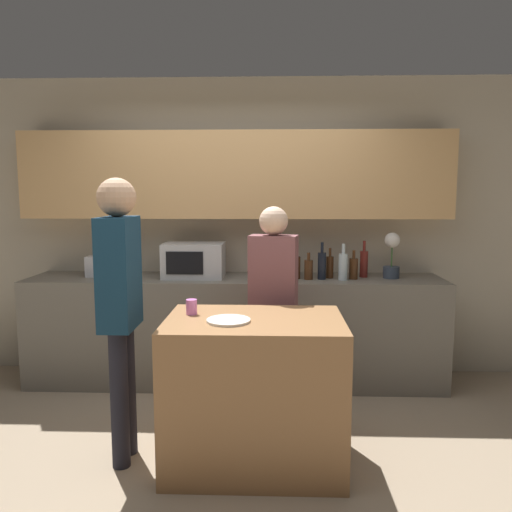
% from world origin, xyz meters
% --- Properties ---
extents(ground_plane, '(14.00, 14.00, 0.00)m').
position_xyz_m(ground_plane, '(0.00, 0.00, 0.00)').
color(ground_plane, gray).
extents(back_wall, '(6.40, 0.40, 2.70)m').
position_xyz_m(back_wall, '(0.00, 1.66, 1.54)').
color(back_wall, '#B2A893').
rests_on(back_wall, ground_plane).
extents(back_counter, '(3.60, 0.62, 0.94)m').
position_xyz_m(back_counter, '(0.00, 1.39, 0.47)').
color(back_counter, '#6B665B').
rests_on(back_counter, ground_plane).
extents(kitchen_island, '(1.08, 0.73, 0.92)m').
position_xyz_m(kitchen_island, '(0.22, 0.05, 0.46)').
color(kitchen_island, '#996B42').
rests_on(kitchen_island, ground_plane).
extents(microwave, '(0.52, 0.39, 0.30)m').
position_xyz_m(microwave, '(-0.36, 1.41, 1.09)').
color(microwave, '#B7BABC').
rests_on(microwave, back_counter).
extents(toaster, '(0.26, 0.16, 0.18)m').
position_xyz_m(toaster, '(-1.17, 1.41, 1.03)').
color(toaster, silver).
rests_on(toaster, back_counter).
extents(potted_plant, '(0.14, 0.14, 0.40)m').
position_xyz_m(potted_plant, '(1.36, 1.41, 1.14)').
color(potted_plant, '#333D4C').
rests_on(potted_plant, back_counter).
extents(bottle_0, '(0.09, 0.09, 0.33)m').
position_xyz_m(bottle_0, '(0.45, 1.45, 1.07)').
color(bottle_0, '#472814').
rests_on(bottle_0, back_counter).
extents(bottle_1, '(0.09, 0.09, 0.26)m').
position_xyz_m(bottle_1, '(0.53, 1.36, 1.04)').
color(bottle_1, '#472814').
rests_on(bottle_1, back_counter).
extents(bottle_2, '(0.07, 0.07, 0.23)m').
position_xyz_m(bottle_2, '(0.63, 1.32, 1.03)').
color(bottle_2, '#472814').
rests_on(bottle_2, back_counter).
extents(bottle_3, '(0.07, 0.07, 0.32)m').
position_xyz_m(bottle_3, '(0.75, 1.32, 1.06)').
color(bottle_3, black).
rests_on(bottle_3, back_counter).
extents(bottle_4, '(0.06, 0.06, 0.26)m').
position_xyz_m(bottle_4, '(0.82, 1.40, 1.04)').
color(bottle_4, '#472814').
rests_on(bottle_4, back_counter).
extents(bottle_5, '(0.08, 0.08, 0.31)m').
position_xyz_m(bottle_5, '(0.92, 1.29, 1.06)').
color(bottle_5, silver).
rests_on(bottle_5, back_counter).
extents(bottle_6, '(0.07, 0.07, 0.25)m').
position_xyz_m(bottle_6, '(1.02, 1.34, 1.03)').
color(bottle_6, '#472814').
rests_on(bottle_6, back_counter).
extents(bottle_7, '(0.07, 0.07, 0.32)m').
position_xyz_m(bottle_7, '(1.13, 1.45, 1.06)').
color(bottle_7, maroon).
rests_on(bottle_7, back_counter).
extents(plate_on_island, '(0.26, 0.26, 0.01)m').
position_xyz_m(plate_on_island, '(0.07, -0.03, 0.93)').
color(plate_on_island, white).
rests_on(plate_on_island, kitchen_island).
extents(cup_0, '(0.07, 0.07, 0.09)m').
position_xyz_m(cup_0, '(-0.18, 0.14, 0.96)').
color(cup_0, '#E77BD3').
rests_on(cup_0, kitchen_island).
extents(person_left, '(0.23, 0.34, 1.76)m').
position_xyz_m(person_left, '(-0.60, 0.05, 1.06)').
color(person_left, black).
rests_on(person_left, ground_plane).
extents(person_center, '(0.37, 0.25, 1.58)m').
position_xyz_m(person_center, '(0.33, 0.68, 0.93)').
color(person_center, black).
rests_on(person_center, ground_plane).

